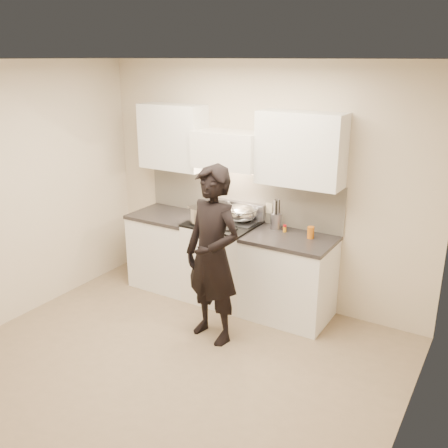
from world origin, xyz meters
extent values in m
plane|color=#877157|center=(0.00, 0.00, 0.00)|extent=(4.00, 4.00, 0.00)
cube|color=beige|center=(0.00, 1.75, 1.35)|extent=(4.00, 0.04, 2.70)
cube|color=beige|center=(-2.00, 0.00, 1.35)|extent=(0.04, 3.50, 2.70)
cube|color=beige|center=(2.00, 0.00, 1.35)|extent=(0.04, 3.50, 2.70)
cube|color=silver|center=(0.00, 0.00, 2.69)|extent=(4.00, 3.50, 0.02)
cube|color=beige|center=(-0.25, 1.74, 1.19)|extent=(2.50, 0.02, 0.53)
cube|color=#A7A5B2|center=(-0.30, 1.70, 1.03)|extent=(0.76, 0.08, 0.20)
cube|color=white|center=(-0.30, 1.55, 1.75)|extent=(0.76, 0.40, 0.40)
cylinder|color=silver|center=(-0.30, 1.37, 1.57)|extent=(0.66, 0.02, 0.02)
cube|color=white|center=(0.53, 1.58, 1.83)|extent=(0.90, 0.33, 0.75)
cube|color=white|center=(-1.08, 1.58, 1.83)|extent=(0.80, 0.33, 0.75)
cube|color=beige|center=(0.13, 1.73, 1.10)|extent=(0.08, 0.01, 0.12)
cube|color=white|center=(-0.30, 1.43, 0.46)|extent=(0.76, 0.65, 0.92)
cube|color=black|center=(-0.30, 1.43, 0.93)|extent=(0.76, 0.65, 0.02)
cube|color=silver|center=(-0.14, 1.54, 0.95)|extent=(0.36, 0.34, 0.01)
cylinder|color=silver|center=(-0.30, 1.13, 0.78)|extent=(0.62, 0.02, 0.02)
cylinder|color=black|center=(-0.48, 1.28, 0.95)|extent=(0.18, 0.18, 0.01)
cylinder|color=black|center=(-0.12, 1.28, 0.95)|extent=(0.18, 0.18, 0.01)
cylinder|color=black|center=(-0.48, 1.57, 0.95)|extent=(0.18, 0.18, 0.01)
cylinder|color=black|center=(-0.12, 1.57, 0.95)|extent=(0.18, 0.18, 0.01)
cube|color=white|center=(0.53, 1.43, 0.44)|extent=(0.90, 0.65, 0.88)
cube|color=black|center=(0.53, 1.43, 0.90)|extent=(0.92, 0.67, 0.04)
cube|color=white|center=(-1.08, 1.43, 0.44)|extent=(0.80, 0.65, 0.88)
cube|color=black|center=(-1.08, 1.43, 0.90)|extent=(0.82, 0.67, 0.04)
ellipsoid|color=silver|center=(-0.12, 1.54, 1.06)|extent=(0.35, 0.35, 0.19)
torus|color=silver|center=(-0.12, 1.54, 1.10)|extent=(0.37, 0.37, 0.02)
ellipsoid|color=#F1E8BF|center=(-0.12, 1.54, 1.05)|extent=(0.20, 0.20, 0.09)
cylinder|color=silver|center=(-0.17, 1.40, 1.16)|extent=(0.09, 0.26, 0.19)
cylinder|color=silver|center=(-0.50, 1.28, 1.04)|extent=(0.27, 0.27, 0.17)
cube|color=silver|center=(-0.66, 1.29, 1.11)|extent=(0.05, 0.03, 0.01)
cube|color=silver|center=(-0.34, 1.27, 1.11)|extent=(0.05, 0.03, 0.01)
cylinder|color=#A7A5B2|center=(0.28, 1.60, 1.01)|extent=(0.12, 0.12, 0.17)
cylinder|color=black|center=(0.30, 1.61, 1.09)|extent=(0.01, 0.01, 0.31)
cylinder|color=silver|center=(0.29, 1.62, 1.09)|extent=(0.01, 0.01, 0.31)
cylinder|color=#A7A5B2|center=(0.27, 1.63, 1.09)|extent=(0.01, 0.01, 0.31)
cylinder|color=black|center=(0.25, 1.61, 1.09)|extent=(0.01, 0.01, 0.31)
cylinder|color=#A7A5B2|center=(0.25, 1.59, 1.09)|extent=(0.01, 0.01, 0.31)
cylinder|color=silver|center=(0.27, 1.57, 1.09)|extent=(0.01, 0.01, 0.31)
cylinder|color=black|center=(0.29, 1.57, 1.09)|extent=(0.01, 0.01, 0.31)
cylinder|color=#A7A5B2|center=(0.30, 1.59, 1.09)|extent=(0.01, 0.01, 0.31)
cylinder|color=orange|center=(0.40, 1.55, 0.95)|extent=(0.03, 0.03, 0.06)
cylinder|color=red|center=(0.40, 1.55, 0.99)|extent=(0.04, 0.04, 0.02)
cylinder|color=#BD5E11|center=(0.72, 1.51, 0.98)|extent=(0.07, 0.07, 0.13)
imported|color=black|center=(0.06, 0.64, 0.89)|extent=(0.72, 0.55, 1.78)
camera|label=1|loc=(2.46, -3.14, 2.72)|focal=40.00mm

